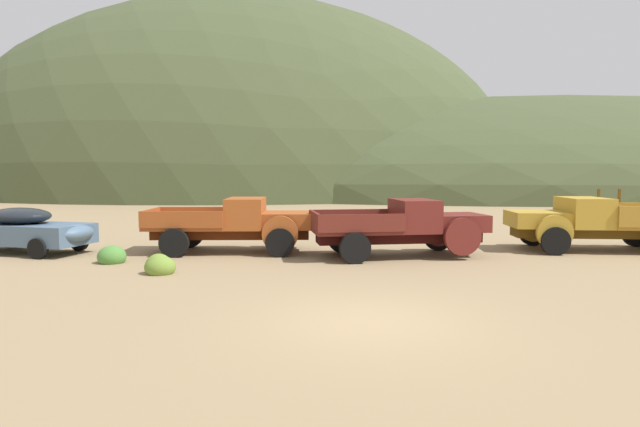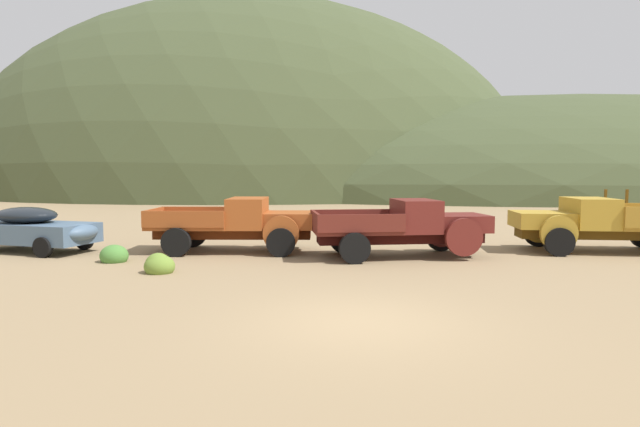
{
  "view_description": "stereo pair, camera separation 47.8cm",
  "coord_description": "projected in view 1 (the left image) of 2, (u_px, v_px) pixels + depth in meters",
  "views": [
    {
      "loc": [
        -1.22,
        -9.64,
        2.83
      ],
      "look_at": [
        -0.73,
        7.01,
        1.47
      ],
      "focal_mm": 29.43,
      "sensor_mm": 36.0,
      "label": 1
    },
    {
      "loc": [
        -0.74,
        -9.65,
        2.83
      ],
      "look_at": [
        -0.73,
        7.01,
        1.47
      ],
      "focal_mm": 29.43,
      "sensor_mm": 36.0,
      "label": 2
    }
  ],
  "objects": [
    {
      "name": "ground_plane",
      "position": [
        370.0,
        321.0,
        9.87
      ],
      "size": [
        300.0,
        300.0,
        0.0
      ],
      "primitive_type": "plane",
      "color": "#937A56"
    },
    {
      "name": "hill_center",
      "position": [
        242.0,
        191.0,
        74.0
      ],
      "size": [
        76.13,
        62.4,
        51.0
      ],
      "primitive_type": "ellipsoid",
      "color": "#424C2D",
      "rests_on": "ground"
    },
    {
      "name": "hill_far_left",
      "position": [
        536.0,
        191.0,
        71.95
      ],
      "size": [
        109.23,
        63.26,
        24.6
      ],
      "primitive_type": "ellipsoid",
      "color": "#424C2D",
      "rests_on": "ground"
    },
    {
      "name": "car_chalk_blue",
      "position": [
        29.0,
        230.0,
        18.02
      ],
      "size": [
        4.96,
        3.1,
        1.57
      ],
      "rotation": [
        0.0,
        0.0,
        -0.31
      ],
      "color": "slate",
      "rests_on": "ground"
    },
    {
      "name": "truck_oxide_orange",
      "position": [
        244.0,
        224.0,
        18.27
      ],
      "size": [
        5.72,
        2.56,
        1.89
      ],
      "rotation": [
        0.0,
        0.0,
        -0.01
      ],
      "color": "#51220D",
      "rests_on": "ground"
    },
    {
      "name": "truck_oxblood",
      "position": [
        410.0,
        226.0,
        17.37
      ],
      "size": [
        5.9,
        2.95,
        1.89
      ],
      "rotation": [
        0.0,
        0.0,
        0.12
      ],
      "color": "black",
      "rests_on": "ground"
    },
    {
      "name": "truck_mustard",
      "position": [
        586.0,
        222.0,
        18.59
      ],
      "size": [
        6.38,
        3.05,
        2.16
      ],
      "rotation": [
        0.0,
        0.0,
        3.04
      ],
      "color": "#593D12",
      "rests_on": "ground"
    },
    {
      "name": "bush_front_left",
      "position": [
        159.0,
        267.0,
        14.45
      ],
      "size": [
        0.85,
        0.76,
        0.72
      ],
      "color": "olive",
      "rests_on": "ground"
    },
    {
      "name": "bush_near_barrel",
      "position": [
        112.0,
        257.0,
        16.19
      ],
      "size": [
        0.87,
        0.84,
        0.7
      ],
      "color": "#4C8438",
      "rests_on": "ground"
    }
  ]
}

